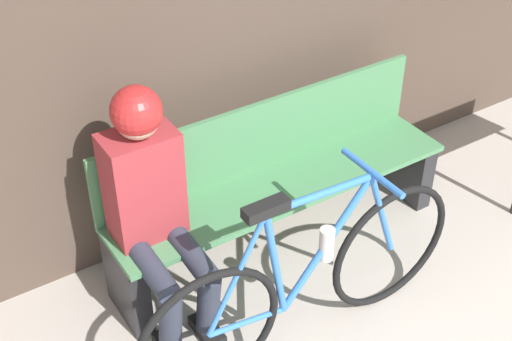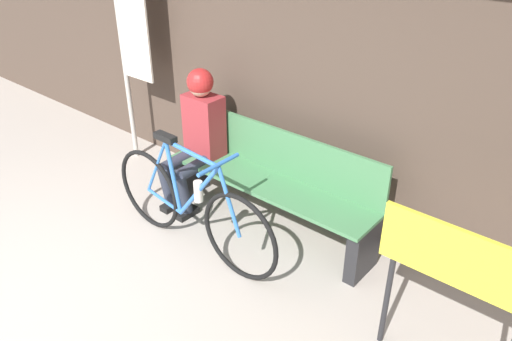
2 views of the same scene
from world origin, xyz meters
TOP-DOWN VIEW (x-y plane):
  - park_bench_near at (0.56, 2.34)m, footprint 1.94×0.42m
  - bicycle at (0.28, 1.67)m, footprint 1.74×0.40m
  - person_seated at (-0.20, 2.24)m, footprint 0.34×0.59m

SIDE VIEW (x-z plane):
  - bicycle at x=0.28m, z-range -0.08..0.88m
  - park_bench_near at x=0.56m, z-range -0.01..0.85m
  - person_seated at x=-0.20m, z-range 0.09..1.36m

